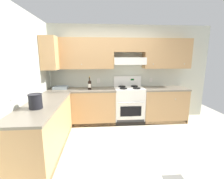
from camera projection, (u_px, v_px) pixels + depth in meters
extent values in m
plane|color=beige|center=(113.00, 147.00, 3.05)|extent=(7.04, 7.04, 0.00)
cube|color=beige|center=(124.00, 73.00, 4.41)|extent=(4.68, 0.12, 2.55)
cube|color=tan|center=(82.00, 54.00, 3.98)|extent=(1.61, 0.34, 0.76)
cube|color=tan|center=(167.00, 54.00, 4.16)|extent=(1.22, 0.34, 0.76)
cube|color=tan|center=(129.00, 45.00, 4.04)|extent=(0.80, 0.34, 0.34)
cube|color=white|center=(129.00, 61.00, 4.08)|extent=(0.80, 0.46, 0.17)
cube|color=white|center=(131.00, 64.00, 3.88)|extent=(0.80, 0.03, 0.04)
sphere|color=silver|center=(82.00, 64.00, 3.86)|extent=(0.02, 0.02, 0.02)
sphere|color=silver|center=(153.00, 64.00, 4.00)|extent=(0.02, 0.02, 0.02)
sphere|color=silver|center=(184.00, 64.00, 4.06)|extent=(0.02, 0.02, 0.02)
cube|color=silver|center=(99.00, 81.00, 4.33)|extent=(0.08, 0.01, 0.12)
cube|color=silver|center=(99.00, 80.00, 4.32)|extent=(0.03, 0.00, 0.03)
cube|color=silver|center=(99.00, 81.00, 4.32)|extent=(0.03, 0.00, 0.03)
cube|color=silver|center=(151.00, 80.00, 4.44)|extent=(0.08, 0.01, 0.12)
cube|color=silver|center=(151.00, 79.00, 4.43)|extent=(0.03, 0.00, 0.03)
cube|color=silver|center=(151.00, 81.00, 4.44)|extent=(0.03, 0.00, 0.03)
cube|color=beige|center=(21.00, 83.00, 2.77)|extent=(0.12, 4.00, 2.55)
cube|color=white|center=(22.00, 67.00, 2.71)|extent=(0.04, 1.00, 0.92)
cube|color=white|center=(23.00, 67.00, 2.71)|extent=(0.01, 0.90, 0.82)
cube|color=white|center=(24.00, 67.00, 2.71)|extent=(0.01, 0.90, 0.02)
cube|color=tan|center=(51.00, 53.00, 3.75)|extent=(0.34, 0.64, 0.76)
cube|color=tan|center=(83.00, 107.00, 4.13)|extent=(1.68, 0.61, 0.87)
cube|color=#756B5B|center=(82.00, 90.00, 4.03)|extent=(1.70, 0.63, 0.04)
cube|color=tan|center=(163.00, 105.00, 4.29)|extent=(1.13, 0.61, 0.87)
cube|color=#756B5B|center=(164.00, 89.00, 4.20)|extent=(1.16, 0.63, 0.04)
cube|color=black|center=(120.00, 124.00, 4.01)|extent=(3.54, 0.06, 0.09)
sphere|color=silver|center=(67.00, 101.00, 3.74)|extent=(0.03, 0.03, 0.03)
sphere|color=silver|center=(176.00, 99.00, 3.95)|extent=(0.03, 0.03, 0.03)
cube|color=tan|center=(45.00, 129.00, 2.86)|extent=(0.61, 1.89, 0.87)
cube|color=#756B5B|center=(43.00, 105.00, 2.77)|extent=(0.63, 1.91, 0.04)
cube|color=black|center=(62.00, 148.00, 2.96)|extent=(0.06, 1.85, 0.09)
cube|color=white|center=(129.00, 105.00, 4.22)|extent=(0.76, 0.58, 0.91)
cube|color=black|center=(131.00, 111.00, 3.95)|extent=(0.53, 0.01, 0.26)
cylinder|color=silver|center=(131.00, 102.00, 3.88)|extent=(0.65, 0.02, 0.02)
cube|color=#333333|center=(131.00, 122.00, 4.01)|extent=(0.70, 0.01, 0.11)
cube|color=white|center=(129.00, 88.00, 4.13)|extent=(0.76, 0.58, 0.02)
cube|color=white|center=(127.00, 81.00, 4.37)|extent=(0.76, 0.04, 0.29)
cube|color=#053F0C|center=(132.00, 80.00, 4.35)|extent=(0.09, 0.01, 0.04)
cylinder|color=black|center=(124.00, 88.00, 3.97)|extent=(0.19, 0.19, 0.02)
cylinder|color=black|center=(124.00, 89.00, 3.98)|extent=(0.07, 0.07, 0.01)
cylinder|color=black|center=(137.00, 88.00, 4.00)|extent=(0.19, 0.19, 0.02)
cylinder|color=black|center=(137.00, 88.00, 4.00)|extent=(0.07, 0.07, 0.01)
cylinder|color=black|center=(122.00, 86.00, 4.25)|extent=(0.19, 0.19, 0.02)
cylinder|color=black|center=(122.00, 87.00, 4.25)|extent=(0.07, 0.07, 0.01)
cylinder|color=black|center=(134.00, 86.00, 4.27)|extent=(0.19, 0.19, 0.02)
cylinder|color=black|center=(134.00, 86.00, 4.28)|extent=(0.07, 0.07, 0.01)
cylinder|color=white|center=(120.00, 82.00, 4.34)|extent=(0.04, 0.02, 0.04)
cylinder|color=white|center=(125.00, 82.00, 4.35)|extent=(0.04, 0.02, 0.04)
cylinder|color=white|center=(130.00, 82.00, 4.36)|extent=(0.04, 0.02, 0.04)
cylinder|color=white|center=(135.00, 82.00, 4.37)|extent=(0.04, 0.02, 0.04)
cylinder|color=black|center=(90.00, 85.00, 3.97)|extent=(0.08, 0.08, 0.21)
cone|color=black|center=(90.00, 80.00, 3.94)|extent=(0.08, 0.08, 0.04)
cylinder|color=black|center=(89.00, 78.00, 3.93)|extent=(0.03, 0.03, 0.08)
cylinder|color=gold|center=(89.00, 77.00, 3.92)|extent=(0.03, 0.03, 0.02)
cube|color=silver|center=(90.00, 86.00, 3.93)|extent=(0.07, 0.00, 0.09)
cube|color=#9EADB7|center=(61.00, 89.00, 4.06)|extent=(0.28, 0.21, 0.02)
cube|color=#9EADB7|center=(59.00, 89.00, 3.93)|extent=(0.35, 0.01, 0.07)
cube|color=#9EADB7|center=(62.00, 87.00, 4.18)|extent=(0.35, 0.01, 0.07)
cube|color=#9EADB7|center=(54.00, 88.00, 4.04)|extent=(0.01, 0.23, 0.07)
cube|color=#9EADB7|center=(67.00, 87.00, 4.07)|extent=(0.01, 0.23, 0.07)
cylinder|color=black|center=(35.00, 101.00, 2.49)|extent=(0.20, 0.20, 0.24)
torus|color=black|center=(35.00, 94.00, 2.46)|extent=(0.22, 0.22, 0.01)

